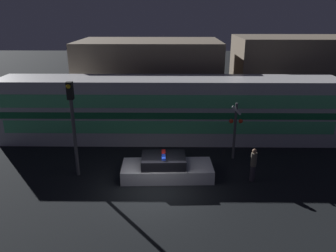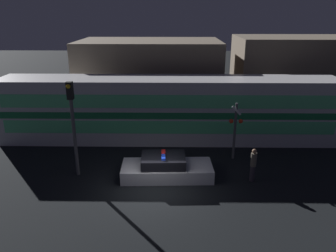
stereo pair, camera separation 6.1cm
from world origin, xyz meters
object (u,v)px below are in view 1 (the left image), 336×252
at_px(train, 169,109).
at_px(police_car, 166,168).
at_px(traffic_light_corner, 73,120).
at_px(crossing_signal_near, 235,128).
at_px(pedestrian, 253,165).

distance_m(train, police_car, 5.76).
bearing_deg(train, police_car, -90.66).
bearing_deg(traffic_light_corner, train, 47.62).
relative_size(police_car, crossing_signal_near, 1.41).
bearing_deg(pedestrian, traffic_light_corner, 176.64).
xyz_separation_m(police_car, pedestrian, (4.51, -0.37, 0.43)).
bearing_deg(pedestrian, police_car, 175.31).
xyz_separation_m(pedestrian, crossing_signal_near, (-0.51, 2.73, 1.02)).
distance_m(pedestrian, traffic_light_corner, 9.60).
xyz_separation_m(police_car, traffic_light_corner, (-4.81, 0.18, 2.66)).
relative_size(police_car, traffic_light_corner, 0.95).
bearing_deg(traffic_light_corner, crossing_signal_near, 13.94).
distance_m(train, traffic_light_corner, 7.30).
bearing_deg(pedestrian, train, 127.06).
bearing_deg(train, traffic_light_corner, -132.38).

